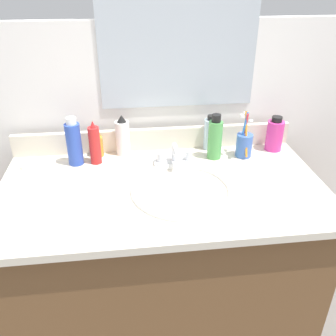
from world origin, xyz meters
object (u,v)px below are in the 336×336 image
(bottle_soap_pink, at_px, (275,135))
(bottle_gel_clear, at_px, (210,134))
(bottle_oil_amber, at_px, (98,146))
(bottle_toner_green, at_px, (215,138))
(bottle_spray_red, at_px, (95,144))
(cup_blue_plastic, at_px, (244,144))
(faucet, at_px, (175,157))
(bottle_shampoo_blue, at_px, (74,143))
(bottle_lotion_white, at_px, (123,136))
(soap_bar, at_px, (31,164))

(bottle_soap_pink, xyz_separation_m, bottle_gel_clear, (-0.26, 0.04, 0.00))
(bottle_oil_amber, height_order, bottle_toner_green, bottle_toner_green)
(bottle_spray_red, height_order, cup_blue_plastic, cup_blue_plastic)
(faucet, height_order, bottle_gel_clear, bottle_gel_clear)
(bottle_soap_pink, xyz_separation_m, bottle_toner_green, (-0.26, -0.04, 0.02))
(bottle_gel_clear, distance_m, bottle_toner_green, 0.08)
(bottle_soap_pink, distance_m, bottle_shampoo_blue, 0.79)
(bottle_oil_amber, height_order, cup_blue_plastic, cup_blue_plastic)
(bottle_oil_amber, distance_m, bottle_spray_red, 0.07)
(bottle_lotion_white, height_order, cup_blue_plastic, cup_blue_plastic)
(bottle_shampoo_blue, bearing_deg, faucet, -7.45)
(bottle_lotion_white, relative_size, bottle_spray_red, 0.96)
(bottle_gel_clear, height_order, cup_blue_plastic, cup_blue_plastic)
(bottle_toner_green, relative_size, cup_blue_plastic, 0.98)
(soap_bar, bearing_deg, cup_blue_plastic, -0.78)
(faucet, height_order, bottle_soap_pink, bottle_soap_pink)
(bottle_spray_red, bearing_deg, soap_bar, -179.10)
(bottle_spray_red, height_order, soap_bar, bottle_spray_red)
(faucet, relative_size, bottle_toner_green, 0.89)
(bottle_soap_pink, xyz_separation_m, cup_blue_plastic, (-0.14, -0.04, -0.01))
(cup_blue_plastic, bearing_deg, bottle_oil_amber, 172.81)
(bottle_shampoo_blue, bearing_deg, soap_bar, -178.11)
(bottle_lotion_white, bearing_deg, bottle_toner_green, -12.39)
(faucet, relative_size, bottle_lotion_white, 0.98)
(bottle_spray_red, bearing_deg, bottle_oil_amber, 83.82)
(bottle_soap_pink, bearing_deg, bottle_toner_green, -170.86)
(bottle_gel_clear, distance_m, bottle_shampoo_blue, 0.54)
(bottle_lotion_white, distance_m, bottle_toner_green, 0.36)
(cup_blue_plastic, xyz_separation_m, soap_bar, (-0.82, 0.01, -0.04))
(faucet, xyz_separation_m, bottle_shampoo_blue, (-0.37, 0.05, 0.06))
(bottle_lotion_white, xyz_separation_m, bottle_oil_amber, (-0.10, -0.01, -0.03))
(bottle_spray_red, distance_m, soap_bar, 0.25)
(cup_blue_plastic, bearing_deg, soap_bar, 179.22)
(bottle_lotion_white, bearing_deg, bottle_shampoo_blue, -160.79)
(bottle_lotion_white, height_order, bottle_oil_amber, bottle_lotion_white)
(bottle_shampoo_blue, bearing_deg, bottle_toner_green, -1.59)
(bottle_shampoo_blue, xyz_separation_m, cup_blue_plastic, (0.65, -0.02, -0.03))
(bottle_lotion_white, bearing_deg, soap_bar, -168.86)
(cup_blue_plastic, bearing_deg, bottle_toner_green, 179.09)
(bottle_gel_clear, xyz_separation_m, bottle_lotion_white, (-0.35, -0.00, 0.01))
(bottle_lotion_white, xyz_separation_m, bottle_toner_green, (0.35, -0.08, 0.01))
(faucet, distance_m, bottle_lotion_white, 0.23)
(faucet, bearing_deg, cup_blue_plastic, 6.57)
(bottle_shampoo_blue, relative_size, cup_blue_plastic, 1.02)
(bottle_oil_amber, bearing_deg, soap_bar, -166.27)
(bottle_soap_pink, height_order, bottle_spray_red, bottle_spray_red)
(bottle_soap_pink, bearing_deg, bottle_shampoo_blue, -178.07)
(bottle_toner_green, height_order, cup_blue_plastic, cup_blue_plastic)
(bottle_soap_pink, distance_m, bottle_lotion_white, 0.61)
(bottle_lotion_white, height_order, bottle_spray_red, bottle_spray_red)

